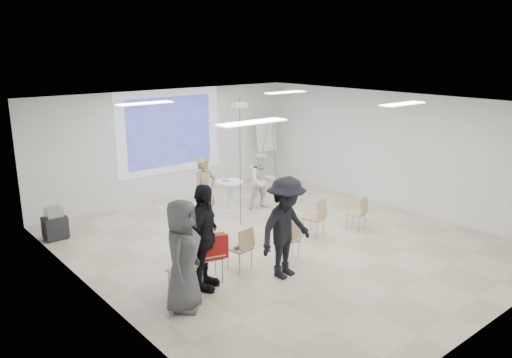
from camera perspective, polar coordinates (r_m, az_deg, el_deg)
floor at (r=10.96m, az=2.71°, el=-7.41°), size 8.00×9.00×0.10m
ceiling at (r=10.19m, az=2.93°, el=8.93°), size 8.00×9.00×0.10m
wall_back at (r=14.07m, az=-9.89°, el=3.99°), size 8.00×0.10×3.00m
wall_left at (r=8.37m, az=-18.06°, el=-4.00°), size 0.10×9.00×3.00m
wall_right at (r=13.49m, az=15.58°, el=3.20°), size 0.10×9.00×3.00m
projection_halo at (r=13.95m, az=-9.81°, el=5.37°), size 3.20×0.01×2.30m
projection_image at (r=13.94m, az=-9.78°, el=5.36°), size 2.60×0.01×1.90m
pedestal_table at (r=12.78m, az=-2.98°, el=-1.72°), size 0.76×0.76×0.82m
player_left at (r=11.66m, az=-5.83°, el=-0.95°), size 0.72×0.52×1.88m
player_right at (r=12.89m, az=0.70°, el=0.11°), size 0.95×0.86×1.63m
controller_left at (r=11.88m, az=-5.83°, el=0.83°), size 0.05×0.12×0.04m
controller_right at (r=12.90m, az=-0.62°, el=1.42°), size 0.07×0.12×0.04m
chair_far_left at (r=8.66m, az=-8.20°, el=-9.91°), size 0.46×0.49×0.83m
chair_left_mid at (r=8.94m, az=-5.25°, el=-8.37°), size 0.58×0.60×0.99m
chair_left_inner at (r=9.43m, az=-1.59°, el=-7.59°), size 0.45×0.48×0.84m
chair_center at (r=9.93m, az=3.91°, el=-6.58°), size 0.49×0.51×0.80m
chair_right_inner at (r=11.08m, az=6.98°, el=-4.11°), size 0.51×0.53×0.88m
chair_right_far at (r=11.64m, az=11.70°, el=-3.62°), size 0.46×0.48×0.80m
red_jacket at (r=8.79m, az=-4.63°, el=-7.80°), size 0.46×0.22×0.42m
laptop at (r=9.51m, az=-1.98°, el=-7.70°), size 0.34×0.27×0.02m
audience_left at (r=8.57m, az=-6.03°, el=-5.84°), size 1.46×1.34×2.16m
audience_mid at (r=9.00m, az=3.45°, el=-4.83°), size 1.47×0.91×2.14m
audience_outer at (r=7.99m, az=-8.40°, el=-7.90°), size 1.19×1.16×2.06m
flipchart_easel at (r=15.51m, az=1.13°, el=4.99°), size 0.85×0.64×1.95m
av_cart at (r=11.83m, az=-22.00°, el=-4.85°), size 0.48×0.39×0.72m
ceiling_projector at (r=11.43m, az=-1.86°, el=7.76°), size 0.30×0.25×3.00m
fluor_panel_nw at (r=10.69m, az=-12.59°, el=8.44°), size 1.20×0.30×0.02m
fluor_panel_ne at (r=13.02m, az=3.40°, el=9.86°), size 1.20×0.30×0.02m
fluor_panel_sw at (r=7.77m, az=-0.41°, el=6.50°), size 1.20×0.30×0.02m
fluor_panel_se at (r=10.75m, az=16.43°, el=8.23°), size 1.20×0.30×0.02m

